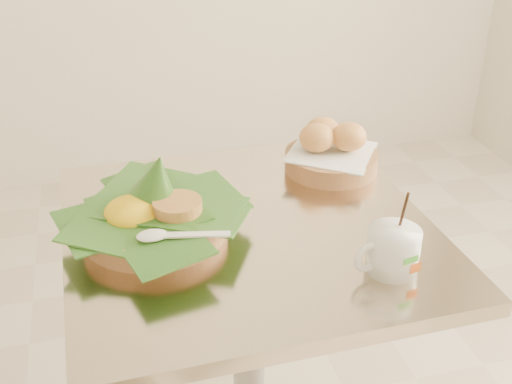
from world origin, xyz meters
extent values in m
cylinder|color=gray|center=(0.11, 0.01, 0.37)|extent=(0.07, 0.07, 0.69)
cube|color=beige|center=(0.11, 0.01, 0.73)|extent=(0.72, 0.72, 0.03)
cylinder|color=#AB7949|center=(-0.07, 0.03, 0.77)|extent=(0.28, 0.28, 0.05)
cone|color=#245618|center=(-0.06, 0.05, 0.85)|extent=(0.16, 0.17, 0.14)
ellipsoid|color=yellow|center=(-0.11, 0.03, 0.80)|extent=(0.10, 0.10, 0.06)
cylinder|color=#CC9347|center=(-0.03, 0.01, 0.81)|extent=(0.09, 0.09, 0.03)
cylinder|color=#AB7949|center=(0.35, 0.20, 0.77)|extent=(0.21, 0.21, 0.04)
cube|color=white|center=(0.35, 0.20, 0.79)|extent=(0.25, 0.25, 0.01)
ellipsoid|color=#C6722D|center=(0.32, 0.21, 0.83)|extent=(0.08, 0.08, 0.06)
ellipsoid|color=#C6722D|center=(0.39, 0.20, 0.83)|extent=(0.08, 0.08, 0.06)
ellipsoid|color=#C6722D|center=(0.34, 0.24, 0.83)|extent=(0.08, 0.08, 0.06)
cylinder|color=white|center=(0.32, -0.19, 0.79)|extent=(0.09, 0.09, 0.08)
torus|color=white|center=(0.27, -0.20, 0.79)|extent=(0.06, 0.02, 0.06)
cylinder|color=#3D1E11|center=(0.32, -0.19, 0.82)|extent=(0.08, 0.08, 0.01)
cylinder|color=black|center=(0.33, -0.18, 0.85)|extent=(0.02, 0.05, 0.12)
cube|color=green|center=(0.33, -0.24, 0.80)|extent=(0.03, 0.01, 0.01)
cube|color=orange|center=(0.34, -0.23, 0.78)|extent=(0.02, 0.01, 0.02)
camera|label=1|loc=(-0.14, -1.02, 1.40)|focal=45.00mm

